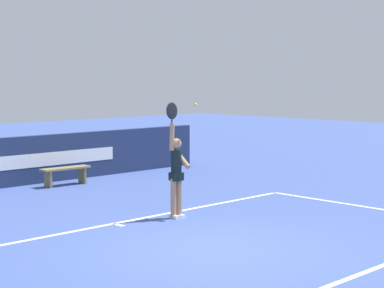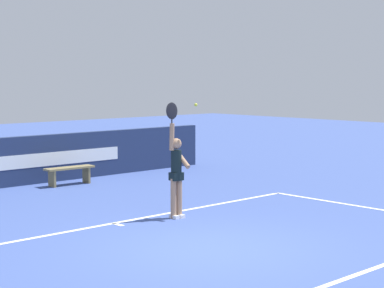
{
  "view_description": "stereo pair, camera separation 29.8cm",
  "coord_description": "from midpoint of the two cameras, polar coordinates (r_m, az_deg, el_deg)",
  "views": [
    {
      "loc": [
        -7.85,
        -7.53,
        2.83
      ],
      "look_at": [
        1.45,
        1.96,
        1.51
      ],
      "focal_mm": 62.5,
      "sensor_mm": 36.0,
      "label": 1
    },
    {
      "loc": [
        -7.64,
        -7.74,
        2.83
      ],
      "look_at": [
        1.45,
        1.96,
        1.51
      ],
      "focal_mm": 62.5,
      "sensor_mm": 36.0,
      "label": 2
    }
  ],
  "objects": [
    {
      "name": "tennis_ball",
      "position": [
        13.39,
        0.97,
        3.36
      ],
      "size": [
        0.07,
        0.07,
        0.07
      ],
      "color": "#CED836"
    },
    {
      "name": "tennis_player",
      "position": [
        13.45,
        -0.72,
        -2.28
      ],
      "size": [
        0.44,
        0.46,
        2.36
      ],
      "color": "#9E785B",
      "rests_on": "ground"
    },
    {
      "name": "court_lines",
      "position": [
        11.31,
        1.87,
        -8.82
      ],
      "size": [
        10.12,
        5.27,
        0.0
      ],
      "color": "white",
      "rests_on": "ground"
    },
    {
      "name": "ground_plane",
      "position": [
        11.24,
        2.23,
        -8.92
      ],
      "size": [
        60.0,
        60.0,
        0.0
      ],
      "primitive_type": "plane",
      "color": "#3B5193"
    },
    {
      "name": "courtside_bench_near",
      "position": [
        17.94,
        -9.95,
        -2.32
      ],
      "size": [
        1.38,
        0.42,
        0.48
      ],
      "color": "olive",
      "rests_on": "ground"
    }
  ]
}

